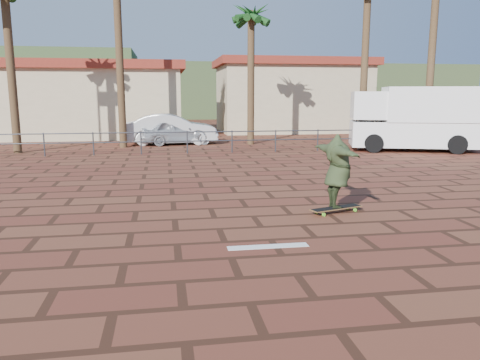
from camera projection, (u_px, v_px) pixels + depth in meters
The scene contains 13 objects.
ground at pixel (219, 229), 9.05m from camera, with size 120.00×120.00×0.00m, color brown.
paint_stripe at pixel (268, 246), 8.00m from camera, with size 1.40×0.22×0.01m, color white.
guardrail at pixel (187, 138), 20.58m from camera, with size 24.06×0.06×1.00m.
palm_center at pixel (251, 18), 23.52m from camera, with size 2.40×2.40×7.75m.
building_west at pixel (82, 99), 29.06m from camera, with size 12.60×7.60×4.50m.
building_east at pixel (291, 95), 33.17m from camera, with size 10.60×6.60×5.00m.
hill_front at pixel (171, 91), 57.07m from camera, with size 70.00×18.00×6.00m, color #384C28.
longboard at pixel (336, 208), 10.28m from camera, with size 1.28×0.66×0.12m.
skateboarder at pixel (338, 171), 10.13m from camera, with size 1.98×0.54×1.61m, color #2D3A1F.
campervan at pixel (415, 117), 21.59m from camera, with size 6.08×3.98×2.92m.
car_silver at pixel (178, 132), 24.42m from camera, with size 1.58×3.93×1.34m, color #ACB0B3.
car_white at pixel (171, 129), 24.57m from camera, with size 1.68×4.80×1.58m, color silver.
street_sign at pixel (376, 116), 21.80m from camera, with size 0.45×0.21×2.31m.
Camera 1 is at (-1.00, -8.69, 2.56)m, focal length 35.00 mm.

